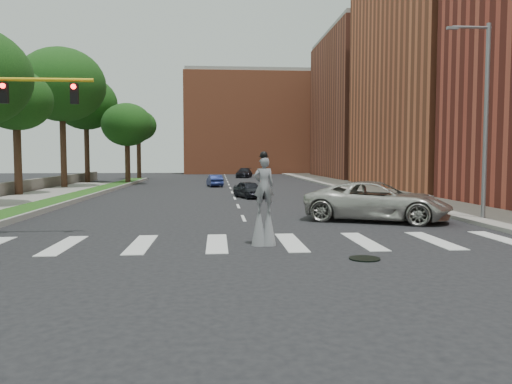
% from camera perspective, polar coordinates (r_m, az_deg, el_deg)
% --- Properties ---
extents(ground_plane, '(160.00, 160.00, 0.00)m').
position_cam_1_polar(ground_plane, '(16.36, 0.05, -6.45)').
color(ground_plane, black).
rests_on(ground_plane, ground).
extents(grass_median, '(2.00, 60.00, 0.25)m').
position_cam_1_polar(grass_median, '(37.57, -20.27, -0.59)').
color(grass_median, '#1E4A15').
rests_on(grass_median, ground).
extents(median_curb, '(0.20, 60.00, 0.28)m').
position_cam_1_polar(median_curb, '(37.30, -18.72, -0.56)').
color(median_curb, '#969690').
rests_on(median_curb, ground).
extents(sidewalk_right, '(5.00, 90.00, 0.18)m').
position_cam_1_polar(sidewalk_right, '(43.38, 14.04, 0.08)').
color(sidewalk_right, gray).
rests_on(sidewalk_right, ground).
extents(stone_wall, '(0.50, 56.00, 1.10)m').
position_cam_1_polar(stone_wall, '(41.23, -26.90, 0.21)').
color(stone_wall, '#5A544D').
rests_on(stone_wall, ground).
extents(manhole, '(0.90, 0.90, 0.04)m').
position_cam_1_polar(manhole, '(14.97, 12.30, -7.45)').
color(manhole, black).
rests_on(manhole, ground).
extents(building_mid, '(16.00, 22.00, 24.00)m').
position_cam_1_polar(building_mid, '(52.37, 22.65, 13.63)').
color(building_mid, '#BC5E3B').
rests_on(building_mid, ground).
extents(building_far, '(16.00, 22.00, 20.00)m').
position_cam_1_polar(building_far, '(74.14, 14.02, 9.33)').
color(building_far, brown).
rests_on(building_far, ground).
extents(building_backdrop, '(26.00, 14.00, 18.00)m').
position_cam_1_polar(building_backdrop, '(94.51, -0.06, 7.66)').
color(building_backdrop, '#BC5E3B').
rests_on(building_backdrop, ground).
extents(streetlight, '(2.05, 0.20, 9.00)m').
position_cam_1_polar(streetlight, '(25.25, 24.61, 8.02)').
color(streetlight, slate).
rests_on(streetlight, ground).
extents(stilt_performer, '(0.84, 0.53, 3.16)m').
position_cam_1_polar(stilt_performer, '(16.72, 0.89, -1.74)').
color(stilt_performer, '#341F14').
rests_on(stilt_performer, ground).
extents(suv_crossing, '(7.30, 5.56, 1.84)m').
position_cam_1_polar(suv_crossing, '(23.89, 13.68, -1.03)').
color(suv_crossing, beige).
rests_on(suv_crossing, ground).
extents(car_near, '(2.53, 3.88, 1.23)m').
position_cam_1_polar(car_near, '(36.29, -0.78, 0.28)').
color(car_near, black).
rests_on(car_near, ground).
extents(car_mid, '(1.79, 3.74, 1.18)m').
position_cam_1_polar(car_mid, '(50.53, -4.74, 1.29)').
color(car_mid, navy).
rests_on(car_mid, ground).
extents(car_far, '(2.86, 5.12, 1.40)m').
position_cam_1_polar(car_far, '(72.58, -1.36, 2.21)').
color(car_far, black).
rests_on(car_far, ground).
extents(tree_3, '(5.30, 5.30, 9.47)m').
position_cam_1_polar(tree_3, '(41.62, -25.76, 9.38)').
color(tree_3, '#341F14').
rests_on(tree_3, ground).
extents(tree_4, '(7.97, 7.97, 13.04)m').
position_cam_1_polar(tree_4, '(50.33, -21.33, 11.32)').
color(tree_4, '#341F14').
rests_on(tree_4, ground).
extents(tree_5, '(7.06, 7.06, 12.10)m').
position_cam_1_polar(tree_5, '(60.77, -18.87, 9.54)').
color(tree_5, '#341F14').
rests_on(tree_5, ground).
extents(tree_6, '(5.45, 5.45, 8.80)m').
position_cam_1_polar(tree_6, '(56.10, -14.53, 7.42)').
color(tree_6, '#341F14').
rests_on(tree_6, ground).
extents(tree_7, '(4.83, 4.83, 9.22)m').
position_cam_1_polar(tree_7, '(68.72, -13.29, 7.33)').
color(tree_7, '#341F14').
rests_on(tree_7, ground).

